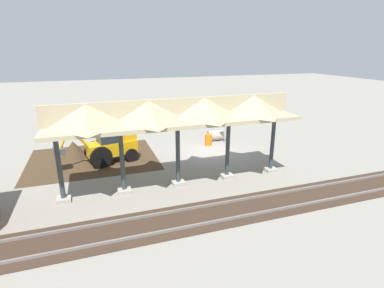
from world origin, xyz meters
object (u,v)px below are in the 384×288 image
Objects in this scene: stop_sign at (225,123)px; concrete_pipe at (215,136)px; backhoe at (109,144)px; traffic_barrel at (208,140)px.

stop_sign reaches higher than concrete_pipe.
backhoe is 5.90× the size of traffic_barrel.
backhoe is (9.06, 1.21, -0.47)m from stop_sign.
backhoe is 4.16× the size of concrete_pipe.
traffic_barrel is at bearing -170.59° from backhoe.
backhoe reaches higher than concrete_pipe.
stop_sign is 1.76m from concrete_pipe.
traffic_barrel reaches higher than concrete_pipe.
concrete_pipe is 1.42× the size of traffic_barrel.
backhoe reaches higher than traffic_barrel.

